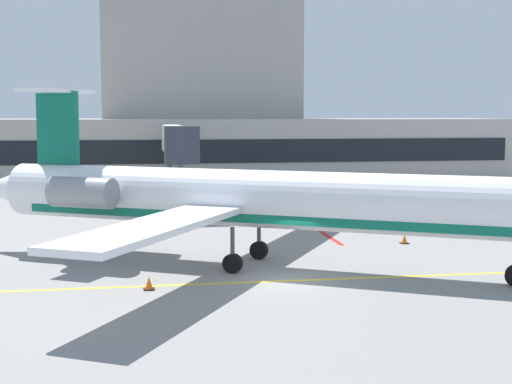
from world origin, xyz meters
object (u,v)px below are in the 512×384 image
pushback_tractor (130,204)px  baggage_tug (308,206)px  belt_loader (306,193)px  regional_jet (262,200)px

pushback_tractor → baggage_tug: bearing=-14.3°
pushback_tractor → belt_loader: 15.01m
baggage_tug → regional_jet: bearing=-111.1°
regional_jet → belt_loader: 24.94m
baggage_tug → pushback_tractor: (-12.16, 3.11, -0.02)m
baggage_tug → belt_loader: (1.87, 8.43, -0.05)m
regional_jet → baggage_tug: size_ratio=8.60×
belt_loader → regional_jet: bearing=-108.1°
pushback_tractor → belt_loader: (14.03, 5.33, -0.03)m
pushback_tractor → regional_jet: bearing=-71.0°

